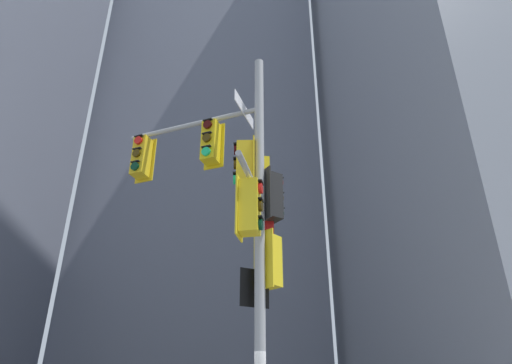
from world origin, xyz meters
The scene contains 3 objects.
building_tower_right centered at (15.68, 11.75, 24.28)m, with size 17.25×17.25×48.57m, color #9399A3.
building_mid_block centered at (-1.48, 26.05, 18.72)m, with size 15.53×15.53×37.44m, color slate.
signal_pole_assembly centered at (-0.41, 0.18, 5.42)m, with size 3.51×3.41×8.95m.
Camera 1 is at (-0.97, -8.34, 1.52)m, focal length 32.40 mm.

